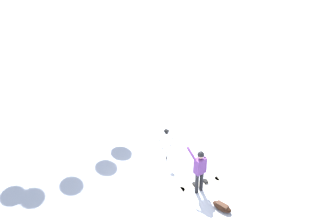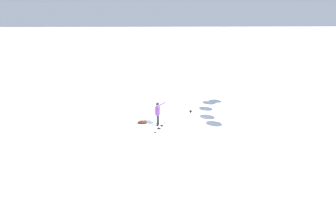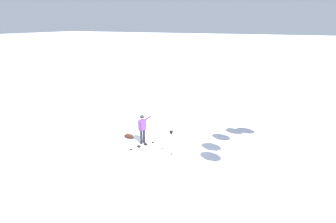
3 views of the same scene
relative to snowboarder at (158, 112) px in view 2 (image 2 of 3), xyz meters
The scene contains 5 objects.
ground_plane 1.28m from the snowboarder, 27.33° to the right, with size 300.00×300.00×0.00m, color white.
snowboarder is the anchor object (origin of this frame).
snowboard 1.10m from the snowboarder, 156.76° to the right, with size 1.66×1.01×0.10m.
gear_bag_large 1.47m from the snowboarder, 76.24° to the left, with size 0.35×0.71×0.24m.
camera_tripod 2.22m from the snowboarder, 109.70° to the right, with size 0.67×0.62×1.46m.
Camera 2 is at (-13.21, 0.11, 6.85)m, focal length 22.01 mm.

